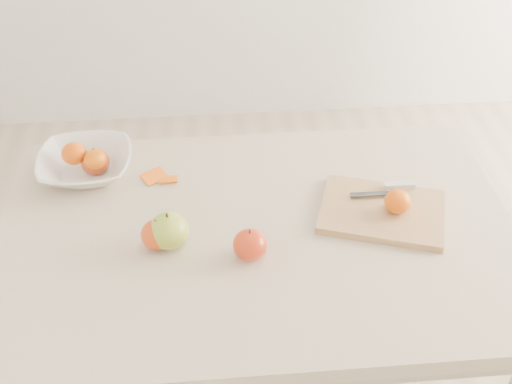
{
  "coord_description": "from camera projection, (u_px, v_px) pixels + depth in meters",
  "views": [
    {
      "loc": [
        -0.1,
        -1.1,
        1.73
      ],
      "look_at": [
        0.0,
        0.05,
        0.82
      ],
      "focal_mm": 45.0,
      "sensor_mm": 36.0,
      "label": 1
    }
  ],
  "objects": [
    {
      "name": "table",
      "position": [
        258.0,
        260.0,
        1.54
      ],
      "size": [
        1.2,
        0.8,
        0.75
      ],
      "color": "beige",
      "rests_on": "ground"
    },
    {
      "name": "cutting_board",
      "position": [
        382.0,
        212.0,
        1.51
      ],
      "size": [
        0.34,
        0.29,
        0.02
      ],
      "primitive_type": "cube",
      "rotation": [
        0.0,
        0.0,
        -0.32
      ],
      "color": "tan",
      "rests_on": "table"
    },
    {
      "name": "board_tangerine",
      "position": [
        398.0,
        202.0,
        1.49
      ],
      "size": [
        0.06,
        0.06,
        0.05
      ],
      "primitive_type": "ellipsoid",
      "color": "#DD6007",
      "rests_on": "cutting_board"
    },
    {
      "name": "fruit_bowl",
      "position": [
        85.0,
        165.0,
        1.63
      ],
      "size": [
        0.24,
        0.24,
        0.06
      ],
      "primitive_type": "imported",
      "color": "white",
      "rests_on": "table"
    },
    {
      "name": "bowl_tangerine_near",
      "position": [
        74.0,
        153.0,
        1.62
      ],
      "size": [
        0.06,
        0.06,
        0.06
      ],
      "primitive_type": "ellipsoid",
      "color": "#E13F07",
      "rests_on": "fruit_bowl"
    },
    {
      "name": "bowl_tangerine_far",
      "position": [
        95.0,
        159.0,
        1.6
      ],
      "size": [
        0.06,
        0.06,
        0.05
      ],
      "primitive_type": "ellipsoid",
      "color": "#E85F08",
      "rests_on": "fruit_bowl"
    },
    {
      "name": "orange_peel_a",
      "position": [
        155.0,
        178.0,
        1.63
      ],
      "size": [
        0.07,
        0.07,
        0.01
      ],
      "primitive_type": "cube",
      "rotation": [
        0.21,
        0.0,
        0.6
      ],
      "color": "orange",
      "rests_on": "table"
    },
    {
      "name": "orange_peel_b",
      "position": [
        168.0,
        180.0,
        1.62
      ],
      "size": [
        0.05,
        0.04,
        0.01
      ],
      "primitive_type": "cube",
      "rotation": [
        -0.14,
        0.0,
        0.01
      ],
      "color": "orange",
      "rests_on": "table"
    },
    {
      "name": "paring_knife",
      "position": [
        395.0,
        187.0,
        1.56
      ],
      "size": [
        0.17,
        0.04,
        0.01
      ],
      "color": "silver",
      "rests_on": "cutting_board"
    },
    {
      "name": "apple_green",
      "position": [
        169.0,
        231.0,
        1.41
      ],
      "size": [
        0.09,
        0.09,
        0.08
      ],
      "primitive_type": "ellipsoid",
      "color": "olive",
      "rests_on": "table"
    },
    {
      "name": "apple_red_a",
      "position": [
        95.0,
        162.0,
        1.63
      ],
      "size": [
        0.07,
        0.07,
        0.07
      ],
      "primitive_type": "ellipsoid",
      "color": "maroon",
      "rests_on": "table"
    },
    {
      "name": "apple_red_b",
      "position": [
        157.0,
        234.0,
        1.41
      ],
      "size": [
        0.07,
        0.07,
        0.07
      ],
      "primitive_type": "ellipsoid",
      "color": "#9B0C0C",
      "rests_on": "table"
    },
    {
      "name": "apple_red_e",
      "position": [
        250.0,
        245.0,
        1.39
      ],
      "size": [
        0.08,
        0.08,
        0.07
      ],
      "primitive_type": "ellipsoid",
      "color": "maroon",
      "rests_on": "table"
    }
  ]
}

